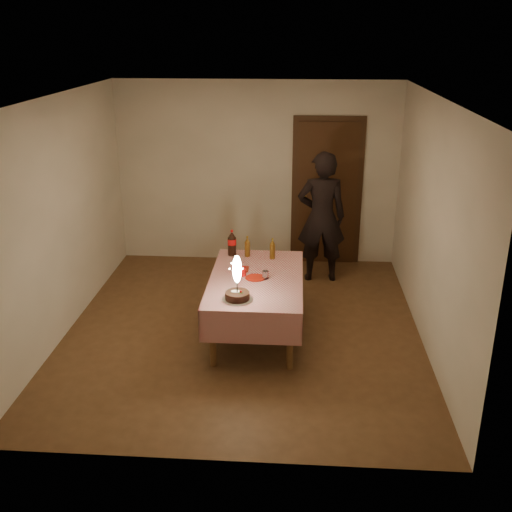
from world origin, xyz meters
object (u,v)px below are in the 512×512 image
Objects in this scene: dining_table at (256,285)px; cola_bottle at (232,243)px; birthday_cake at (237,287)px; amber_bottle_right at (272,249)px; red_plate at (255,278)px; amber_bottle_left at (247,247)px; red_cup at (242,271)px; photographer at (321,217)px; clear_cup at (265,275)px.

cola_bottle is at bearing 116.82° from dining_table.
birthday_cake reaches higher than amber_bottle_right.
red_plate is 0.86× the size of amber_bottle_left.
birthday_cake is at bearing -89.93° from amber_bottle_left.
birthday_cake reaches higher than dining_table.
photographer reaches higher than red_cup.
photographer is at bearing 68.34° from clear_cup.
cola_bottle reaches higher than red_plate.
photographer is at bearing 59.91° from red_cup.
dining_table is 6.75× the size of amber_bottle_right.
red_cup is 1.11× the size of clear_cup.
cola_bottle is at bearing 170.33° from amber_bottle_right.
amber_bottle_left reaches higher than red_plate.
dining_table is 0.64m from birthday_cake.
cola_bottle is at bearing 115.59° from red_plate.
dining_table is 0.97× the size of photographer.
red_cup is 0.39× the size of amber_bottle_right.
cola_bottle is at bearing -139.11° from photographer.
photographer is (0.91, 2.20, 0.08)m from birthday_cake.
dining_table is 0.70m from amber_bottle_left.
red_cup is 0.06× the size of photographer.
amber_bottle_left is at bearing 103.37° from dining_table.
cola_bottle reaches higher than clear_cup.
photographer is (0.61, 1.03, 0.09)m from amber_bottle_right.
birthday_cake is at bearing -114.61° from clear_cup.
red_cup is (-0.15, 0.06, 0.05)m from red_plate.
clear_cup is 0.05× the size of photographer.
clear_cup is (0.10, -0.03, 0.14)m from dining_table.
red_plate is 1.82m from photographer.
amber_bottle_right is (0.05, 0.62, 0.07)m from clear_cup.
amber_bottle_left is (-0.15, 0.64, 0.21)m from dining_table.
photographer is at bearing 59.57° from amber_bottle_right.
birthday_cake is 1.27m from cola_bottle.
red_plate is 0.12m from clear_cup.
amber_bottle_right is (0.31, 0.55, 0.07)m from red_cup.
photographer is (0.77, 1.64, 0.21)m from red_plate.
dining_table is 5.42× the size of cola_bottle.
red_plate is 0.17m from red_cup.
red_cup is at bearing -73.84° from cola_bottle.
birthday_cake is at bearing -104.66° from dining_table.
red_cup is at bearing -120.09° from photographer.
red_plate is 0.69m from amber_bottle_left.
amber_bottle_right reaches higher than clear_cup.
amber_bottle_left is (-0.00, 1.22, -0.01)m from birthday_cake.
amber_bottle_left and amber_bottle_right have the same top height.
red_cup is 0.27m from clear_cup.
birthday_cake is at bearing -89.41° from red_cup.
red_plate is (0.14, 0.56, -0.13)m from birthday_cake.
cola_bottle is at bearing 171.25° from amber_bottle_left.
dining_table is 17.20× the size of red_cup.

